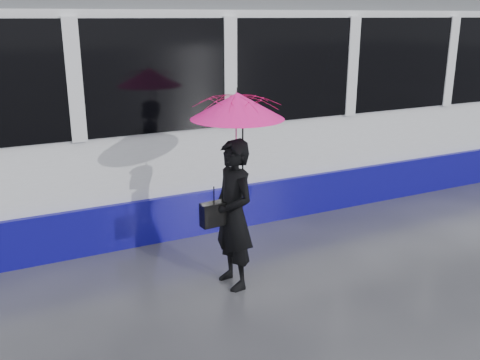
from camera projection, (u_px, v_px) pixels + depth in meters
ground at (236, 272)px, 6.38m from camera, size 90.00×90.00×0.00m
rails at (167, 207)px, 8.51m from camera, size 34.00×1.51×0.02m
tram at (225, 101)px, 8.47m from camera, size 26.00×2.56×3.35m
woman at (233, 215)px, 5.84m from camera, size 0.46×0.65×1.68m
umbrella at (237, 124)px, 5.57m from camera, size 1.07×1.07×1.14m
handbag at (214, 214)px, 5.75m from camera, size 0.31×0.16×0.44m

